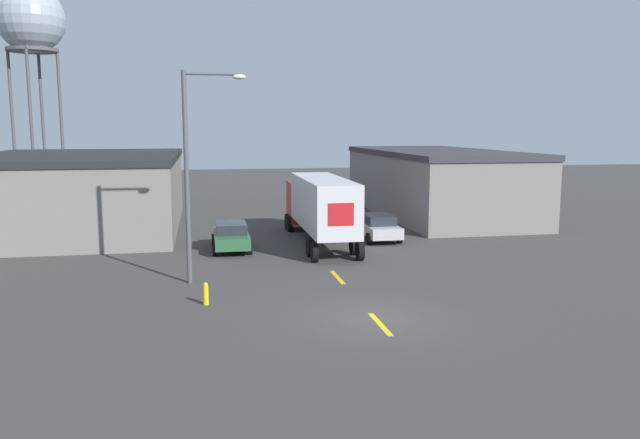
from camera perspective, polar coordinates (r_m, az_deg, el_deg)
ground_plane at (r=22.25m, az=5.00°, el=-8.95°), size 160.00×160.00×0.00m
road_centerline at (r=27.93m, az=1.61°, el=-5.30°), size 0.20×16.11×0.01m
warehouse_left at (r=43.89m, az=-21.15°, el=2.42°), size 12.81×18.54×4.92m
warehouse_right at (r=48.71m, az=10.50°, el=3.39°), size 8.82×20.53×4.92m
semi_truck at (r=35.78m, az=-0.09°, el=1.46°), size 2.67×12.21×3.86m
parked_car_left_far at (r=34.21m, az=-8.13°, el=-1.46°), size 2.04×4.46×1.53m
parked_car_right_mid at (r=37.12m, az=5.31°, el=-0.64°), size 2.04×4.46×1.53m
water_tower at (r=65.71m, az=-24.95°, el=16.10°), size 6.15×6.15×19.58m
street_lamp at (r=26.75m, az=-11.52°, el=5.09°), size 2.65×0.32×8.96m
fire_hydrant at (r=24.03m, az=-10.41°, el=-6.68°), size 0.22×0.22×0.86m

